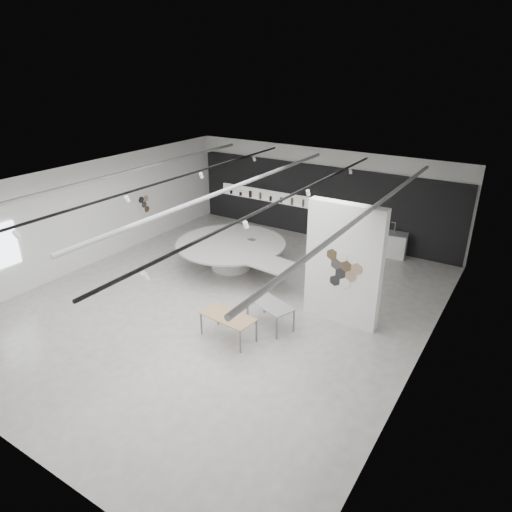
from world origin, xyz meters
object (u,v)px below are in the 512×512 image
Objects in this scene: display_island at (232,252)px; sample_table_stone at (270,305)px; partition_column at (344,265)px; sample_table_wood at (228,317)px; kitchen_counter at (384,243)px.

sample_table_stone is (3.18, -2.62, 0.01)m from display_island.
sample_table_stone is (-1.58, -1.37, -1.13)m from partition_column.
sample_table_wood is 1.33m from sample_table_stone.
sample_table_wood is at bearing -109.53° from kitchen_counter.
partition_column is 5.05m from display_island.
sample_table_wood is at bearing -50.30° from display_island.
display_island is 3.35× the size of sample_table_wood.
partition_column is 0.68× the size of display_island.
display_island reaches higher than sample_table_wood.
display_island is at bearing 123.82° from sample_table_wood.
kitchen_counter is (1.11, 6.87, -0.19)m from sample_table_stone.
kitchen_counter is (1.74, 8.04, -0.17)m from sample_table_wood.
partition_column is 5.68m from kitchen_counter.
partition_column reaches higher than kitchen_counter.
kitchen_counter reaches higher than display_island.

